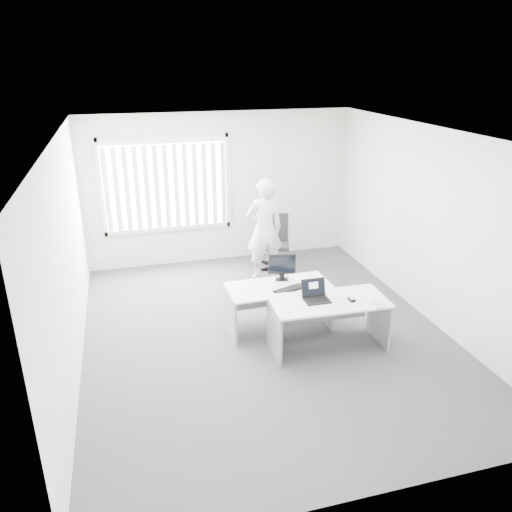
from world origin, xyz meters
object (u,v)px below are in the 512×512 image
object	(u,v)px
monitor	(282,267)
person	(264,229)
desk_far	(279,298)
office_chair	(277,251)
desk_near	(329,314)
laptop	(317,292)

from	to	relation	value
monitor	person	bearing A→B (deg)	94.65
desk_far	person	world-z (taller)	person
desk_far	office_chair	xyz separation A→B (m)	(0.67, 2.20, -0.17)
office_chair	person	bearing A→B (deg)	-115.25
desk_near	desk_far	xyz separation A→B (m)	(-0.48, 0.66, -0.02)
desk_far	laptop	bearing A→B (deg)	-65.20
desk_near	monitor	bearing A→B (deg)	116.12
desk_far	person	xyz separation A→B (m)	(0.30, 1.80, 0.42)
desk_near	office_chair	xyz separation A→B (m)	(0.19, 2.86, -0.19)
desk_near	laptop	bearing A→B (deg)	173.75
desk_near	desk_far	bearing A→B (deg)	128.20
desk_far	monitor	size ratio (longest dim) A/B	3.79
office_chair	monitor	bearing A→B (deg)	-89.17
desk_near	monitor	distance (m)	1.00
monitor	desk_far	bearing A→B (deg)	-105.40
desk_far	monitor	distance (m)	0.44
desk_far	person	bearing A→B (deg)	78.96
person	laptop	bearing A→B (deg)	88.95
desk_near	monitor	size ratio (longest dim) A/B	3.98
office_chair	person	size ratio (longest dim) A/B	0.55
desk_near	laptop	world-z (taller)	laptop
desk_near	person	bearing A→B (deg)	96.30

